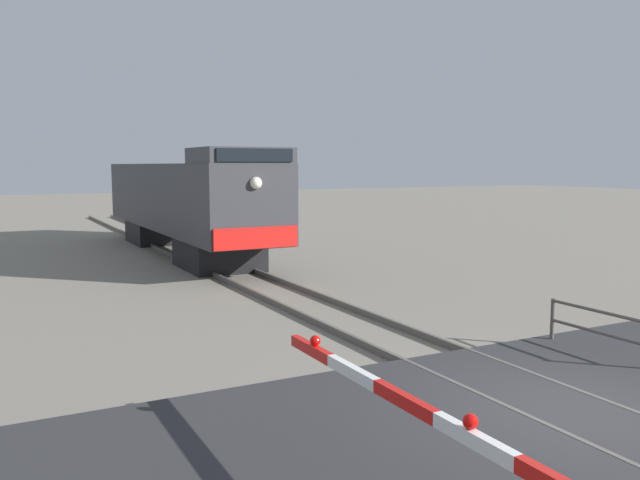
% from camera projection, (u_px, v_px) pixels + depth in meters
% --- Properties ---
extents(ground_plane, '(160.00, 160.00, 0.00)m').
position_uv_depth(ground_plane, '(576.00, 421.00, 9.03)').
color(ground_plane, gray).
extents(rail_track_left, '(0.08, 80.00, 0.15)m').
position_uv_depth(rail_track_left, '(539.00, 426.00, 8.69)').
color(rail_track_left, '#59544C').
rests_on(rail_track_left, ground_plane).
extents(rail_track_right, '(0.08, 80.00, 0.15)m').
position_uv_depth(rail_track_right, '(612.00, 407.00, 9.35)').
color(rail_track_right, '#59544C').
rests_on(rail_track_right, ground_plane).
extents(road_surface, '(36.00, 6.29, 0.14)m').
position_uv_depth(road_surface, '(577.00, 416.00, 9.02)').
color(road_surface, '#2D2D30').
rests_on(road_surface, ground_plane).
extents(locomotive, '(2.81, 15.58, 4.08)m').
position_uv_depth(locomotive, '(185.00, 201.00, 25.76)').
color(locomotive, black).
rests_on(locomotive, ground_plane).
extents(guard_railing, '(0.08, 2.24, 0.95)m').
position_uv_depth(guard_railing, '(599.00, 328.00, 11.77)').
color(guard_railing, '#4C4742').
rests_on(guard_railing, ground_plane).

